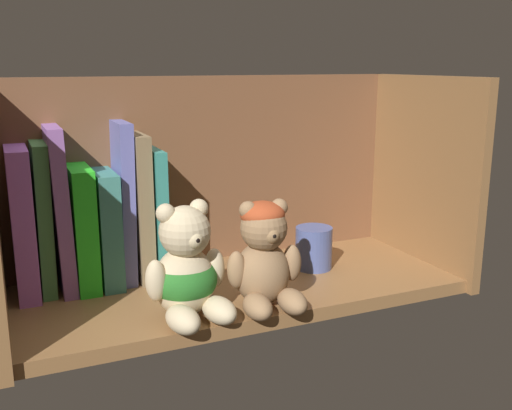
# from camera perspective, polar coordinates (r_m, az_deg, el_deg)

# --- Properties ---
(shelf_board) EXTENTS (0.65, 0.26, 0.02)m
(shelf_board) POSITION_cam_1_polar(r_m,az_deg,el_deg) (0.92, -1.59, -8.14)
(shelf_board) COLOR olive
(shelf_board) RESTS_ON ground
(shelf_back_panel) EXTENTS (0.68, 0.01, 0.33)m
(shelf_back_panel) POSITION_cam_1_polar(r_m,az_deg,el_deg) (1.00, -4.59, 2.80)
(shelf_back_panel) COLOR brown
(shelf_back_panel) RESTS_ON ground
(shelf_side_panel_right) EXTENTS (0.02, 0.28, 0.33)m
(shelf_side_panel_right) POSITION_cam_1_polar(r_m,az_deg,el_deg) (1.04, 15.66, 2.81)
(shelf_side_panel_right) COLOR olive
(shelf_side_panel_right) RESTS_ON ground
(book_0) EXTENTS (0.03, 0.15, 0.21)m
(book_0) POSITION_cam_1_polar(r_m,az_deg,el_deg) (0.92, -21.57, -1.30)
(book_0) COLOR #AC63CF
(book_0) RESTS_ON shelf_board
(book_1) EXTENTS (0.02, 0.12, 0.22)m
(book_1) POSITION_cam_1_polar(r_m,az_deg,el_deg) (0.92, -19.83, -1.00)
(book_1) COLOR #438042
(book_1) RESTS_ON shelf_board
(book_2) EXTENTS (0.03, 0.14, 0.24)m
(book_2) POSITION_cam_1_polar(r_m,az_deg,el_deg) (0.92, -18.41, -0.19)
(book_2) COLOR #8E5BA5
(book_2) RESTS_ON shelf_board
(book_3) EXTENTS (0.03, 0.15, 0.18)m
(book_3) POSITION_cam_1_polar(r_m,az_deg,el_deg) (0.93, -16.48, -1.79)
(book_3) COLOR green
(book_3) RESTS_ON shelf_board
(book_4) EXTENTS (0.03, 0.15, 0.17)m
(book_4) POSITION_cam_1_polar(r_m,az_deg,el_deg) (0.94, -14.38, -1.86)
(book_4) COLOR teal
(book_4) RESTS_ON shelf_board
(book_5) EXTENTS (0.02, 0.12, 0.24)m
(book_5) POSITION_cam_1_polar(r_m,az_deg,el_deg) (0.93, -12.78, 0.41)
(book_5) COLOR #666ABA
(book_5) RESTS_ON shelf_board
(book_6) EXTENTS (0.02, 0.13, 0.22)m
(book_6) POSITION_cam_1_polar(r_m,az_deg,el_deg) (0.94, -11.29, -0.01)
(book_6) COLOR olive
(book_6) RESTS_ON shelf_board
(book_7) EXTENTS (0.02, 0.15, 0.20)m
(book_7) POSITION_cam_1_polar(r_m,az_deg,el_deg) (0.95, -9.93, -0.54)
(book_7) COLOR teal
(book_7) RESTS_ON shelf_board
(teddy_bear_larger) EXTENTS (0.12, 0.12, 0.16)m
(teddy_bear_larger) POSITION_cam_1_polar(r_m,az_deg,el_deg) (0.78, -6.69, -6.48)
(teddy_bear_larger) COLOR beige
(teddy_bear_larger) RESTS_ON shelf_board
(teddy_bear_smaller) EXTENTS (0.11, 0.11, 0.15)m
(teddy_bear_smaller) POSITION_cam_1_polar(r_m,az_deg,el_deg) (0.81, 0.90, -5.01)
(teddy_bear_smaller) COLOR #93704C
(teddy_bear_smaller) RESTS_ON shelf_board
(pillar_candle) EXTENTS (0.06, 0.06, 0.07)m
(pillar_candle) POSITION_cam_1_polar(r_m,az_deg,el_deg) (0.97, 5.55, -4.11)
(pillar_candle) COLOR #4C5B99
(pillar_candle) RESTS_ON shelf_board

